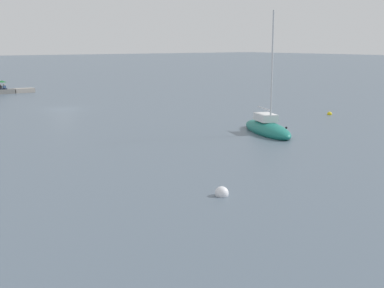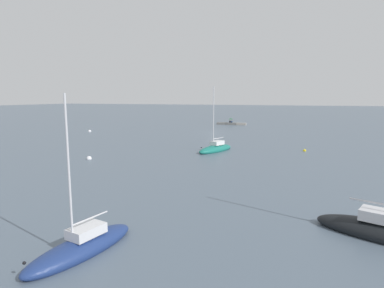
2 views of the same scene
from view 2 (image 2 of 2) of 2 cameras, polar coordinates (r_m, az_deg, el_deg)
The scene contains 10 objects.
ground_plane at distance 73.41m, azimuth 3.51°, elevation 2.04°, with size 500.00×500.00×0.00m, color slate.
seawall_pier at distance 94.44m, azimuth 7.02°, elevation 3.60°, with size 8.56×1.45×0.64m.
person_seated_blue_left at distance 94.25m, azimuth 7.08°, elevation 3.94°, with size 0.49×0.66×0.73m.
person_seated_dark_right at distance 94.46m, azimuth 6.76°, elevation 3.96°, with size 0.49×0.66×0.73m.
umbrella_open_green at distance 94.36m, azimuth 6.92°, elevation 4.48°, with size 1.36×1.36×1.29m.
sailboat_teal_mid at distance 48.29m, azimuth 4.22°, elevation -0.84°, with size 4.71×7.89×9.94m.
sailboat_navy_far at distance 18.54m, azimuth -18.92°, elevation -16.87°, with size 3.35×6.99×8.62m.
mooring_buoy_near at distance 51.04m, azimuth 19.39°, elevation -1.13°, with size 0.47×0.47×0.47m.
mooring_buoy_mid at distance 78.29m, azimuth -17.73°, elevation 2.14°, with size 0.70×0.70×0.70m.
mooring_buoy_far at distance 43.97m, azimuth -17.83°, elevation -2.48°, with size 0.66×0.66×0.66m.
Camera 2 is at (-19.28, 70.37, 8.10)m, focal length 29.99 mm.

